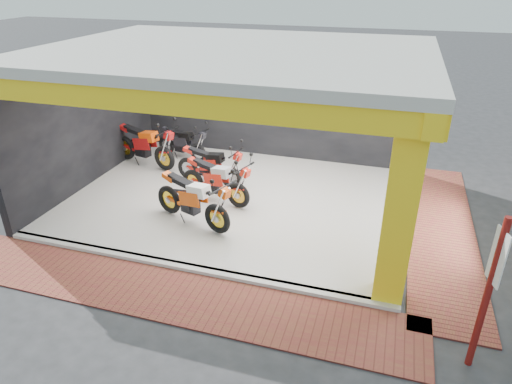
% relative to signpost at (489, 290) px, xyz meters
% --- Properties ---
extents(ground, '(80.00, 80.00, 0.00)m').
position_rel_signpost_xyz_m(ground, '(-4.98, 1.91, -1.35)').
color(ground, '#2D2D30').
rests_on(ground, ground).
extents(showroom_floor, '(8.00, 6.00, 0.10)m').
position_rel_signpost_xyz_m(showroom_floor, '(-4.98, 3.91, -1.30)').
color(showroom_floor, white).
rests_on(showroom_floor, ground).
extents(showroom_ceiling, '(8.40, 6.40, 0.20)m').
position_rel_signpost_xyz_m(showroom_ceiling, '(-4.98, 3.91, 2.25)').
color(showroom_ceiling, beige).
rests_on(showroom_ceiling, corner_column).
extents(back_wall, '(8.20, 0.20, 3.50)m').
position_rel_signpost_xyz_m(back_wall, '(-4.98, 7.01, 0.40)').
color(back_wall, black).
rests_on(back_wall, ground).
extents(left_wall, '(0.20, 6.20, 3.50)m').
position_rel_signpost_xyz_m(left_wall, '(-9.08, 3.91, 0.40)').
color(left_wall, black).
rests_on(left_wall, ground).
extents(corner_column, '(0.50, 0.50, 3.50)m').
position_rel_signpost_xyz_m(corner_column, '(-1.23, 1.16, 0.40)').
color(corner_column, yellow).
rests_on(corner_column, ground).
extents(header_beam_front, '(8.40, 0.30, 0.40)m').
position_rel_signpost_xyz_m(header_beam_front, '(-4.98, 0.91, 1.95)').
color(header_beam_front, yellow).
rests_on(header_beam_front, corner_column).
extents(header_beam_right, '(0.30, 6.40, 0.40)m').
position_rel_signpost_xyz_m(header_beam_right, '(-0.98, 3.91, 1.95)').
color(header_beam_right, yellow).
rests_on(header_beam_right, corner_column).
extents(floor_kerb, '(8.00, 0.20, 0.10)m').
position_rel_signpost_xyz_m(floor_kerb, '(-4.98, 0.89, -1.30)').
color(floor_kerb, white).
rests_on(floor_kerb, ground).
extents(paver_front, '(9.00, 1.40, 0.03)m').
position_rel_signpost_xyz_m(paver_front, '(-4.98, 0.11, -1.34)').
color(paver_front, maroon).
rests_on(paver_front, ground).
extents(paver_right, '(1.40, 7.00, 0.03)m').
position_rel_signpost_xyz_m(paver_right, '(-0.18, 3.91, -1.34)').
color(paver_right, maroon).
rests_on(paver_right, ground).
extents(signpost, '(0.12, 0.34, 2.47)m').
position_rel_signpost_xyz_m(signpost, '(0.00, 0.00, 0.00)').
color(signpost, maroon).
rests_on(signpost, ground).
extents(moto_hero, '(2.42, 1.56, 1.38)m').
position_rel_signpost_xyz_m(moto_hero, '(-4.81, 2.18, -0.56)').
color(moto_hero, '#DD4909').
rests_on(moto_hero, showroom_floor).
extents(moto_row_a, '(2.25, 1.34, 1.29)m').
position_rel_signpost_xyz_m(moto_row_a, '(-4.77, 3.40, -0.61)').
color(moto_row_a, red).
rests_on(moto_row_a, showroom_floor).
extents(moto_row_b, '(2.13, 1.07, 1.24)m').
position_rel_signpost_xyz_m(moto_row_b, '(-5.29, 4.32, -0.63)').
color(moto_row_b, red).
rests_on(moto_row_b, showroom_floor).
extents(moto_row_c, '(2.51, 1.47, 1.44)m').
position_rel_signpost_xyz_m(moto_row_c, '(-7.46, 4.88, -0.53)').
color(moto_row_c, '#AD1212').
rests_on(moto_row_c, showroom_floor).
extents(moto_row_d, '(2.00, 1.16, 1.15)m').
position_rel_signpost_xyz_m(moto_row_d, '(-6.82, 5.73, -0.68)').
color(moto_row_d, black).
rests_on(moto_row_d, showroom_floor).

